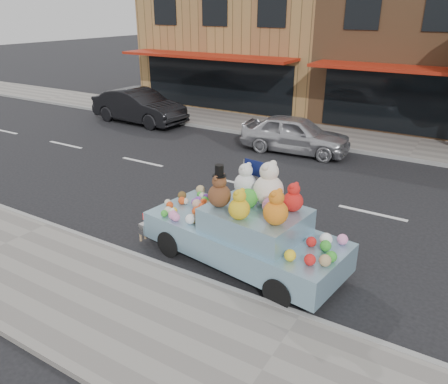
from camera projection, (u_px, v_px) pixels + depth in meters
The scene contains 9 objects.
ground at pixel (372, 213), 11.59m from camera, with size 120.00×120.00×0.00m, color black.
near_sidewalk at pixel (262, 373), 6.46m from camera, with size 60.00×3.00×0.12m, color gray.
far_sidewalk at pixel (415, 149), 16.68m from camera, with size 60.00×3.00×0.12m, color gray.
near_kerb at pixel (301, 316), 7.64m from camera, with size 60.00×0.12×0.13m, color gray.
far_kerb at pixel (408, 159), 15.50m from camera, with size 60.00×0.12×0.13m, color gray.
storefront_left at pixel (253, 34), 24.37m from camera, with size 10.00×9.80×7.30m.
car_silver at pixel (295, 134), 16.24m from camera, with size 1.63×4.05×1.38m, color silver.
car_dark at pixel (139, 106), 20.38m from camera, with size 1.65×4.74×1.56m, color black.
art_car at pixel (245, 229), 9.04m from camera, with size 4.68×2.33×2.26m.
Camera 1 is at (2.07, -10.98, 5.06)m, focal length 35.00 mm.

